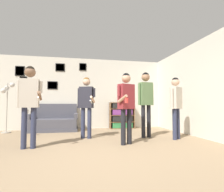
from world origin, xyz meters
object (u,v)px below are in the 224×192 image
object	(u,v)px
couch	(54,122)
floor_lamp	(7,96)
bookshelf	(122,115)
person_watcher_holding_cup	(126,100)
bottle_on_floor	(34,132)
person_spectator_far_right	(176,101)
person_player_foreground_center	(86,101)
person_spectator_near_bookshelf	(146,97)
person_player_foreground_left	(29,97)

from	to	relation	value
couch	floor_lamp	xyz separation A→B (m)	(-1.45, -0.15, 0.89)
bookshelf	person_watcher_holding_cup	bearing A→B (deg)	-102.24
couch	bookshelf	distance (m)	2.51
person_watcher_holding_cup	bottle_on_floor	distance (m)	3.08
person_spectator_far_right	bottle_on_floor	distance (m)	4.18
couch	person_player_foreground_center	world-z (taller)	person_player_foreground_center
person_spectator_near_bookshelf	floor_lamp	bearing A→B (deg)	158.30
person_spectator_far_right	bottle_on_floor	xyz separation A→B (m)	(-3.83, 1.39, -0.91)
person_player_foreground_center	person_spectator_near_bookshelf	xyz separation A→B (m)	(1.64, -0.20, 0.11)
floor_lamp	person_player_foreground_center	size ratio (longest dim) A/B	0.99
bookshelf	person_watcher_holding_cup	size ratio (longest dim) A/B	0.61
couch	person_player_foreground_left	xyz separation A→B (m)	(-0.18, -2.50, 0.75)
person_player_foreground_left	person_watcher_holding_cup	size ratio (longest dim) A/B	1.05
person_spectator_near_bookshelf	bottle_on_floor	bearing A→B (deg)	162.38
person_player_foreground_center	person_watcher_holding_cup	size ratio (longest dim) A/B	1.01
person_spectator_near_bookshelf	person_spectator_far_right	world-z (taller)	person_spectator_near_bookshelf
person_watcher_holding_cup	person_spectator_near_bookshelf	size ratio (longest dim) A/B	0.90
floor_lamp	person_spectator_near_bookshelf	distance (m)	4.45
person_player_foreground_center	person_watcher_holding_cup	xyz separation A→B (m)	(0.87, -0.92, -0.02)
bookshelf	person_player_foreground_left	xyz separation A→B (m)	(-2.67, -2.69, 0.56)
person_watcher_holding_cup	person_spectator_far_right	xyz separation A→B (m)	(1.45, 0.33, -0.01)
person_player_foreground_center	person_spectator_near_bookshelf	distance (m)	1.66
bookshelf	person_spectator_near_bookshelf	xyz separation A→B (m)	(0.18, -1.99, 0.63)
person_spectator_far_right	bottle_on_floor	world-z (taller)	person_spectator_far_right
person_spectator_far_right	bookshelf	bearing A→B (deg)	110.05
bookshelf	person_spectator_near_bookshelf	size ratio (longest dim) A/B	0.55
person_player_foreground_center	bottle_on_floor	xyz separation A→B (m)	(-1.51, 0.80, -0.93)
bookshelf	person_spectator_near_bookshelf	world-z (taller)	person_spectator_near_bookshelf
bookshelf	floor_lamp	xyz separation A→B (m)	(-3.95, -0.34, 0.70)
person_player_foreground_center	person_spectator_near_bookshelf	bearing A→B (deg)	-6.93
bottle_on_floor	person_spectator_near_bookshelf	bearing A→B (deg)	-17.62
floor_lamp	person_player_foreground_left	bearing A→B (deg)	-61.51
person_player_foreground_left	bottle_on_floor	world-z (taller)	person_player_foreground_left
couch	person_spectator_near_bookshelf	size ratio (longest dim) A/B	0.89
bookshelf	bottle_on_floor	size ratio (longest dim) A/B	4.50
person_player_foreground_left	bottle_on_floor	xyz separation A→B (m)	(-0.29, 1.70, -0.97)
bookshelf	couch	bearing A→B (deg)	-175.60
person_spectator_near_bookshelf	person_player_foreground_left	bearing A→B (deg)	-166.21
bookshelf	person_spectator_far_right	xyz separation A→B (m)	(0.87, -2.37, 0.50)
floor_lamp	bookshelf	bearing A→B (deg)	4.99
couch	person_spectator_near_bookshelf	xyz separation A→B (m)	(2.68, -1.80, 0.83)
couch	person_player_foreground_left	size ratio (longest dim) A/B	0.94
person_player_foreground_left	person_spectator_far_right	xyz separation A→B (m)	(3.54, 0.31, -0.06)
bookshelf	floor_lamp	bearing A→B (deg)	-175.01
floor_lamp	person_watcher_holding_cup	distance (m)	4.11
couch	bookshelf	size ratio (longest dim) A/B	1.62
floor_lamp	person_watcher_holding_cup	xyz separation A→B (m)	(3.36, -2.36, -0.20)
person_spectator_far_right	bottle_on_floor	bearing A→B (deg)	160.10
bookshelf	person_player_foreground_center	distance (m)	2.36
couch	floor_lamp	size ratio (longest dim) A/B	0.99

